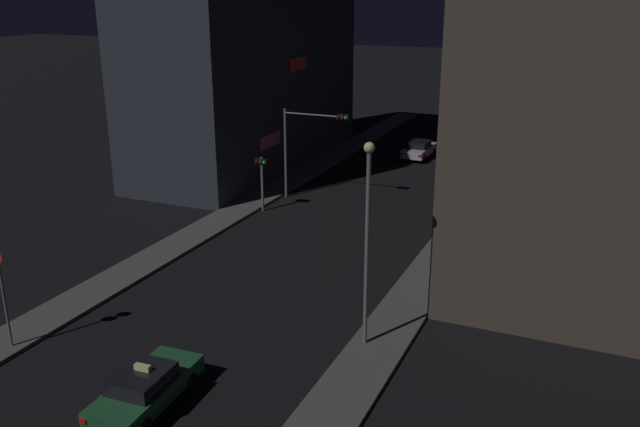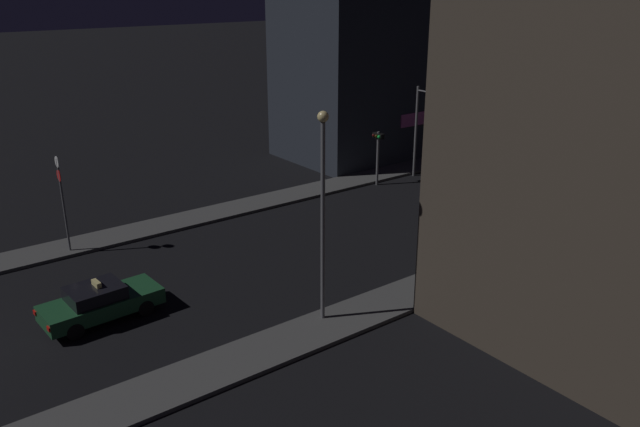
{
  "view_description": "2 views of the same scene",
  "coord_description": "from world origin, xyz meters",
  "px_view_note": "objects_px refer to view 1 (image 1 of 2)",
  "views": [
    {
      "loc": [
        13.8,
        -8.42,
        13.15
      ],
      "look_at": [
        1.02,
        20.68,
        2.43
      ],
      "focal_mm": 37.52,
      "sensor_mm": 36.0,
      "label": 1
    },
    {
      "loc": [
        23.17,
        0.23,
        12.27
      ],
      "look_at": [
        1.81,
        16.41,
        2.38
      ],
      "focal_mm": 35.88,
      "sensor_mm": 36.0,
      "label": 2
    }
  ],
  "objects_px": {
    "traffic_light_overhead": "(308,137)",
    "traffic_light_left_kerb": "(262,173)",
    "taxi": "(145,388)",
    "street_lamp_near_block": "(367,228)",
    "sign_pole_left": "(1,280)",
    "far_car": "(419,149)",
    "traffic_light_right_kerb": "(446,180)"
  },
  "relations": [
    {
      "from": "traffic_light_overhead",
      "to": "traffic_light_left_kerb",
      "type": "bearing_deg",
      "value": -116.46
    },
    {
      "from": "taxi",
      "to": "street_lamp_near_block",
      "type": "distance_m",
      "value": 9.41
    },
    {
      "from": "traffic_light_left_kerb",
      "to": "sign_pole_left",
      "type": "distance_m",
      "value": 18.78
    },
    {
      "from": "taxi",
      "to": "traffic_light_overhead",
      "type": "distance_m",
      "value": 23.72
    },
    {
      "from": "taxi",
      "to": "far_car",
      "type": "height_order",
      "value": "taxi"
    },
    {
      "from": "far_car",
      "to": "street_lamp_near_block",
      "type": "relative_size",
      "value": 0.57
    },
    {
      "from": "sign_pole_left",
      "to": "far_car",
      "type": "bearing_deg",
      "value": 80.69
    },
    {
      "from": "traffic_light_left_kerb",
      "to": "traffic_light_right_kerb",
      "type": "xyz_separation_m",
      "value": [
        10.71,
        2.99,
        -0.03
      ]
    },
    {
      "from": "far_car",
      "to": "traffic_light_overhead",
      "type": "xyz_separation_m",
      "value": [
        -3.5,
        -14.03,
        3.48
      ]
    },
    {
      "from": "traffic_light_left_kerb",
      "to": "street_lamp_near_block",
      "type": "height_order",
      "value": "street_lamp_near_block"
    },
    {
      "from": "traffic_light_right_kerb",
      "to": "street_lamp_near_block",
      "type": "relative_size",
      "value": 0.43
    },
    {
      "from": "taxi",
      "to": "traffic_light_right_kerb",
      "type": "distance_m",
      "value": 23.2
    },
    {
      "from": "traffic_light_overhead",
      "to": "sign_pole_left",
      "type": "relative_size",
      "value": 1.28
    },
    {
      "from": "far_car",
      "to": "street_lamp_near_block",
      "type": "bearing_deg",
      "value": -78.09
    },
    {
      "from": "far_car",
      "to": "street_lamp_near_block",
      "type": "distance_m",
      "value": 31.33
    },
    {
      "from": "street_lamp_near_block",
      "to": "traffic_light_right_kerb",
      "type": "bearing_deg",
      "value": 92.92
    },
    {
      "from": "far_car",
      "to": "traffic_light_right_kerb",
      "type": "distance_m",
      "value": 15.45
    },
    {
      "from": "traffic_light_right_kerb",
      "to": "street_lamp_near_block",
      "type": "xyz_separation_m",
      "value": [
        0.82,
        -16.08,
        2.45
      ]
    },
    {
      "from": "taxi",
      "to": "far_car",
      "type": "relative_size",
      "value": 1.01
    },
    {
      "from": "taxi",
      "to": "far_car",
      "type": "bearing_deg",
      "value": 91.83
    },
    {
      "from": "traffic_light_overhead",
      "to": "traffic_light_left_kerb",
      "type": "xyz_separation_m",
      "value": [
        -1.62,
        -3.26,
        -1.75
      ]
    },
    {
      "from": "taxi",
      "to": "traffic_light_overhead",
      "type": "xyz_separation_m",
      "value": [
        -4.68,
        22.99,
        3.48
      ]
    },
    {
      "from": "taxi",
      "to": "sign_pole_left",
      "type": "bearing_deg",
      "value": 172.26
    },
    {
      "from": "far_car",
      "to": "street_lamp_near_block",
      "type": "height_order",
      "value": "street_lamp_near_block"
    },
    {
      "from": "taxi",
      "to": "street_lamp_near_block",
      "type": "height_order",
      "value": "street_lamp_near_block"
    },
    {
      "from": "far_car",
      "to": "traffic_light_left_kerb",
      "type": "height_order",
      "value": "traffic_light_left_kerb"
    },
    {
      "from": "traffic_light_left_kerb",
      "to": "sign_pole_left",
      "type": "height_order",
      "value": "sign_pole_left"
    },
    {
      "from": "far_car",
      "to": "traffic_light_left_kerb",
      "type": "bearing_deg",
      "value": -106.49
    },
    {
      "from": "far_car",
      "to": "traffic_light_left_kerb",
      "type": "relative_size",
      "value": 1.32
    },
    {
      "from": "far_car",
      "to": "sign_pole_left",
      "type": "distance_m",
      "value": 36.6
    },
    {
      "from": "traffic_light_overhead",
      "to": "traffic_light_right_kerb",
      "type": "relative_size",
      "value": 1.75
    },
    {
      "from": "taxi",
      "to": "traffic_light_overhead",
      "type": "relative_size",
      "value": 0.77
    }
  ]
}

